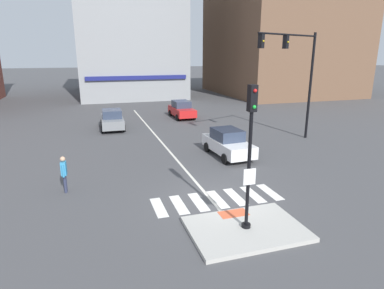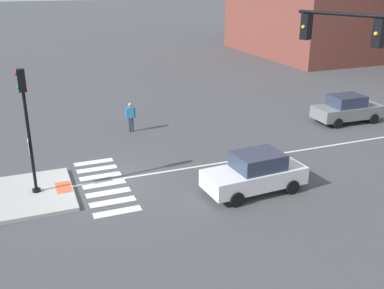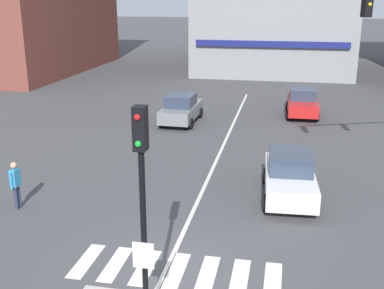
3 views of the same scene
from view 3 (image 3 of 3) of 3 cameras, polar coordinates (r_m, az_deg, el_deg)
ground_plane at (r=13.10m, az=-1.94°, el=-14.86°), size 300.00×300.00×0.00m
signal_pole at (r=9.36m, az=-5.88°, el=-7.21°), size 0.44×0.38×4.91m
crosswalk_stripe_a at (r=13.85m, az=-12.46°, el=-13.34°), size 0.44×1.80×0.01m
crosswalk_stripe_b at (r=13.56m, az=-9.09°, el=-13.85°), size 0.44×1.80×0.01m
crosswalk_stripe_c at (r=13.32m, az=-5.56°, el=-14.33°), size 0.44×1.80×0.01m
crosswalk_stripe_d at (r=13.12m, az=-1.91°, el=-14.76°), size 0.44×1.80×0.01m
crosswalk_stripe_e at (r=12.98m, az=1.86°, el=-15.15°), size 0.44×1.80×0.01m
crosswalk_stripe_f at (r=12.90m, az=5.70°, el=-15.49°), size 0.44×1.80×0.01m
crosswalk_stripe_g at (r=12.87m, az=9.59°, el=-15.75°), size 0.44×1.80×0.01m
lane_centre_line at (r=22.10m, az=3.30°, el=-1.07°), size 0.14×28.00×0.01m
car_grey_westbound_distant at (r=27.28m, az=-1.29°, el=4.28°), size 1.92×4.14×1.64m
car_white_eastbound_mid at (r=17.49m, az=11.55°, el=-3.67°), size 2.02×4.19×1.64m
car_red_eastbound_distant at (r=29.71m, az=12.99°, el=4.92°), size 1.92×4.14×1.64m
pedestrian_at_curb_left at (r=17.23m, az=-20.25°, el=-4.14°), size 0.25×0.55×1.67m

